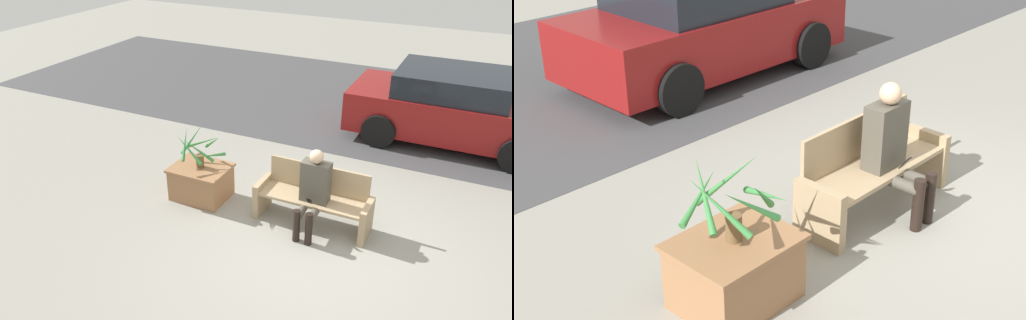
# 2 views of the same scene
# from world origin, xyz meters

# --- Properties ---
(ground_plane) EXTENTS (30.00, 30.00, 0.00)m
(ground_plane) POSITION_xyz_m (0.00, 0.00, 0.00)
(ground_plane) COLOR gray
(road_surface) EXTENTS (20.00, 6.00, 0.01)m
(road_surface) POSITION_xyz_m (0.00, 5.85, 0.00)
(road_surface) COLOR #424244
(road_surface) RESTS_ON ground_plane
(bench) EXTENTS (1.71, 0.52, 0.87)m
(bench) POSITION_xyz_m (-0.25, 0.55, 0.41)
(bench) COLOR tan
(bench) RESTS_ON ground_plane
(person_seated) EXTENTS (0.41, 0.62, 1.26)m
(person_seated) POSITION_xyz_m (-0.21, 0.36, 0.68)
(person_seated) COLOR #4C473D
(person_seated) RESTS_ON ground_plane
(planter_box) EXTENTS (0.90, 0.72, 0.55)m
(planter_box) POSITION_xyz_m (-2.12, 0.43, 0.30)
(planter_box) COLOR #936642
(planter_box) RESTS_ON ground_plane
(potted_plant) EXTENTS (0.74, 0.73, 0.63)m
(potted_plant) POSITION_xyz_m (-2.12, 0.43, 0.87)
(potted_plant) COLOR brown
(potted_plant) RESTS_ON planter_box
(parked_car) EXTENTS (3.98, 1.98, 1.44)m
(parked_car) POSITION_xyz_m (1.19, 4.46, 0.72)
(parked_car) COLOR maroon
(parked_car) RESTS_ON ground_plane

